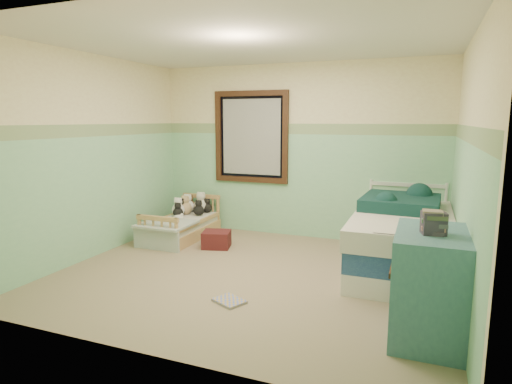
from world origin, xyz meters
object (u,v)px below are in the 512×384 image
at_px(plush_floor_cream, 179,229).
at_px(twin_bed_frame, 401,260).
at_px(floor_book, 229,301).
at_px(dresser, 429,285).
at_px(toddler_bed_frame, 182,232).
at_px(red_pillow, 216,239).
at_px(plush_floor_tan, 148,236).

bearing_deg(plush_floor_cream, twin_bed_frame, -5.22).
bearing_deg(floor_book, twin_bed_frame, 72.59).
height_order(dresser, floor_book, dresser).
distance_m(toddler_bed_frame, twin_bed_frame, 3.06).
distance_m(twin_bed_frame, red_pillow, 2.37).
height_order(toddler_bed_frame, dresser, dresser).
distance_m(plush_floor_tan, floor_book, 2.33).
bearing_deg(twin_bed_frame, dresser, -79.96).
bearing_deg(plush_floor_tan, floor_book, -35.93).
bearing_deg(floor_book, red_pillow, 146.26).
xyz_separation_m(dresser, red_pillow, (-2.64, 1.55, -0.31)).
distance_m(plush_floor_cream, plush_floor_tan, 0.51).
xyz_separation_m(toddler_bed_frame, twin_bed_frame, (3.05, -0.25, 0.03)).
bearing_deg(plush_floor_tan, dresser, -20.66).
distance_m(plush_floor_cream, floor_book, 2.48).
xyz_separation_m(plush_floor_cream, dresser, (3.40, -1.83, 0.31)).
bearing_deg(dresser, toddler_bed_frame, 151.62).
relative_size(twin_bed_frame, floor_book, 7.19).
height_order(plush_floor_tan, floor_book, plush_floor_tan).
bearing_deg(dresser, floor_book, -179.92).
bearing_deg(red_pillow, dresser, -30.38).
distance_m(twin_bed_frame, dresser, 1.60).
height_order(plush_floor_cream, twin_bed_frame, plush_floor_cream).
height_order(plush_floor_tan, red_pillow, red_pillow).
height_order(toddler_bed_frame, plush_floor_cream, plush_floor_cream).
bearing_deg(red_pillow, twin_bed_frame, -0.05).
bearing_deg(dresser, red_pillow, 149.62).
xyz_separation_m(plush_floor_tan, floor_book, (1.88, -1.36, -0.09)).
distance_m(plush_floor_tan, twin_bed_frame, 3.34).
bearing_deg(floor_book, dresser, 25.92).
xyz_separation_m(toddler_bed_frame, plush_floor_cream, (-0.07, 0.03, 0.04)).
distance_m(plush_floor_tan, red_pillow, 0.99).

